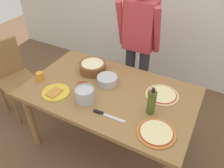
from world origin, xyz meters
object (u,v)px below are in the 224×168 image
(person_cook, at_px, (139,41))
(steel_pot, at_px, (85,95))
(pizza_raw_on_board, at_px, (162,95))
(chef_knife, at_px, (105,115))
(olive_oil_bottle, at_px, (152,102))
(mixing_bowl_steel, at_px, (107,80))
(chair_wooden_left, at_px, (13,75))
(cup_orange, at_px, (40,76))
(popcorn_bowl, at_px, (93,66))
(pizza_cooked_on_tray, at_px, (156,133))
(dining_table, at_px, (110,98))
(small_sauce_bowl, at_px, (83,86))
(plate_with_slice, at_px, (56,92))

(person_cook, bearing_deg, steel_pot, -95.75)
(pizza_raw_on_board, xyz_separation_m, chef_knife, (-0.34, -0.47, -0.00))
(pizza_raw_on_board, bearing_deg, olive_oil_bottle, -94.40)
(person_cook, bearing_deg, mixing_bowl_steel, -94.00)
(chair_wooden_left, distance_m, pizza_raw_on_board, 1.80)
(olive_oil_bottle, xyz_separation_m, steel_pot, (-0.57, -0.13, -0.05))
(person_cook, height_order, olive_oil_bottle, person_cook)
(olive_oil_bottle, relative_size, cup_orange, 3.01)
(pizza_raw_on_board, height_order, steel_pot, steel_pot)
(popcorn_bowl, distance_m, cup_orange, 0.54)
(pizza_cooked_on_tray, bearing_deg, pizza_raw_on_board, 102.60)
(pizza_cooked_on_tray, bearing_deg, olive_oil_bottle, 121.82)
(pizza_raw_on_board, relative_size, pizza_cooked_on_tray, 1.02)
(dining_table, bearing_deg, chair_wooden_left, -178.01)
(olive_oil_bottle, bearing_deg, small_sauce_bowl, 179.98)
(dining_table, bearing_deg, chef_knife, -67.75)
(pizza_raw_on_board, bearing_deg, mixing_bowl_steel, -171.88)
(chair_wooden_left, distance_m, popcorn_bowl, 1.07)
(mixing_bowl_steel, relative_size, cup_orange, 2.35)
(person_cook, bearing_deg, dining_table, -87.65)
(plate_with_slice, bearing_deg, person_cook, 68.59)
(pizza_raw_on_board, height_order, mixing_bowl_steel, mixing_bowl_steel)
(dining_table, distance_m, pizza_cooked_on_tray, 0.63)
(pizza_cooked_on_tray, xyz_separation_m, small_sauce_bowl, (-0.80, 0.19, 0.02))
(plate_with_slice, height_order, cup_orange, cup_orange)
(person_cook, xyz_separation_m, steel_pot, (-0.10, -0.97, -0.11))
(pizza_cooked_on_tray, xyz_separation_m, cup_orange, (-1.26, 0.11, 0.03))
(dining_table, distance_m, chair_wooden_left, 1.33)
(popcorn_bowl, bearing_deg, small_sauce_bowl, -76.50)
(person_cook, height_order, popcorn_bowl, person_cook)
(dining_table, distance_m, steel_pot, 0.30)
(person_cook, bearing_deg, olive_oil_bottle, -60.87)
(mixing_bowl_steel, bearing_deg, olive_oil_bottle, -19.27)
(mixing_bowl_steel, distance_m, steel_pot, 0.32)
(dining_table, relative_size, plate_with_slice, 6.15)
(mixing_bowl_steel, distance_m, chef_knife, 0.44)
(chair_wooden_left, height_order, small_sauce_bowl, chair_wooden_left)
(pizza_raw_on_board, relative_size, popcorn_bowl, 1.09)
(mixing_bowl_steel, bearing_deg, small_sauce_bowl, -133.22)
(pizza_raw_on_board, bearing_deg, chef_knife, -125.80)
(popcorn_bowl, xyz_separation_m, olive_oil_bottle, (0.76, -0.30, 0.05))
(chair_wooden_left, relative_size, mixing_bowl_steel, 4.75)
(person_cook, bearing_deg, cup_orange, -125.92)
(chair_wooden_left, height_order, plate_with_slice, chair_wooden_left)
(pizza_raw_on_board, xyz_separation_m, plate_with_slice, (-0.89, -0.43, -0.00))
(pizza_cooked_on_tray, relative_size, mixing_bowl_steel, 1.50)
(mixing_bowl_steel, distance_m, small_sauce_bowl, 0.25)
(dining_table, relative_size, cup_orange, 18.82)
(mixing_bowl_steel, height_order, steel_pot, steel_pot)
(popcorn_bowl, relative_size, steel_pot, 1.61)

